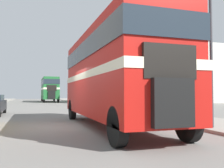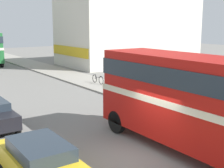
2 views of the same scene
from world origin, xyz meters
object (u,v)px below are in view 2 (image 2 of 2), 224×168
(double_decker_bus, at_px, (195,97))
(car_parked_near, at_px, (42,163))
(bicycle_on_pavement, at_px, (98,79))
(pedestrian_walking, at_px, (150,81))

(double_decker_bus, relative_size, car_parked_near, 2.10)
(double_decker_bus, height_order, car_parked_near, double_decker_bus)
(double_decker_bus, xyz_separation_m, car_parked_near, (-6.07, 1.08, -1.64))
(car_parked_near, bearing_deg, bicycle_on_pavement, 51.70)
(double_decker_bus, bearing_deg, pedestrian_walking, 58.39)
(pedestrian_walking, distance_m, bicycle_on_pavement, 6.01)
(car_parked_near, relative_size, bicycle_on_pavement, 2.64)
(car_parked_near, distance_m, pedestrian_walking, 13.72)
(car_parked_near, bearing_deg, double_decker_bus, -10.11)
(double_decker_bus, height_order, pedestrian_walking, double_decker_bus)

